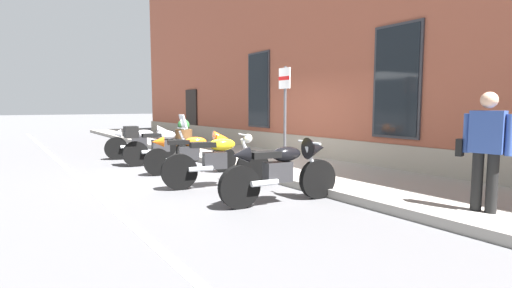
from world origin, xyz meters
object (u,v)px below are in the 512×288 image
(motorcycle_white_sport, at_px, (144,140))
(pedestrian_blue_top, at_px, (486,146))
(motorcycle_silver_touring, at_px, (158,144))
(motorcycle_orange_sport, at_px, (195,150))
(barrel_planter, at_px, (184,136))
(parking_sign, at_px, (285,104))
(motorcycle_black_sport, at_px, (285,168))
(motorcycle_yellow_naked, at_px, (218,161))

(motorcycle_white_sport, xyz_separation_m, pedestrian_blue_top, (8.79, 1.75, 0.50))
(motorcycle_silver_touring, xyz_separation_m, motorcycle_orange_sport, (1.76, 0.23, -0.01))
(motorcycle_orange_sport, height_order, pedestrian_blue_top, pedestrian_blue_top)
(motorcycle_orange_sport, bearing_deg, motorcycle_white_sport, -177.05)
(motorcycle_silver_touring, bearing_deg, barrel_planter, 142.66)
(barrel_planter, bearing_deg, parking_sign, -0.50)
(motorcycle_orange_sport, height_order, motorcycle_black_sport, motorcycle_black_sport)
(pedestrian_blue_top, xyz_separation_m, barrel_planter, (-9.55, -0.14, -0.47))
(motorcycle_silver_touring, bearing_deg, parking_sign, 26.18)
(motorcycle_silver_touring, distance_m, pedestrian_blue_top, 7.59)
(pedestrian_blue_top, bearing_deg, motorcycle_white_sport, -168.71)
(motorcycle_silver_touring, height_order, motorcycle_black_sport, motorcycle_silver_touring)
(motorcycle_yellow_naked, xyz_separation_m, barrel_planter, (-5.55, 1.70, 0.07))
(motorcycle_white_sport, relative_size, motorcycle_silver_touring, 0.97)
(motorcycle_orange_sport, height_order, parking_sign, parking_sign)
(pedestrian_blue_top, distance_m, barrel_planter, 9.56)
(motorcycle_orange_sport, height_order, motorcycle_yellow_naked, motorcycle_yellow_naked)
(pedestrian_blue_top, relative_size, parking_sign, 0.71)
(motorcycle_white_sport, distance_m, pedestrian_blue_top, 8.97)
(parking_sign, bearing_deg, barrel_planter, 179.50)
(motorcycle_black_sport, height_order, barrel_planter, barrel_planter)
(motorcycle_silver_touring, bearing_deg, motorcycle_yellow_naked, -0.32)
(motorcycle_black_sport, bearing_deg, pedestrian_blue_top, 33.75)
(motorcycle_silver_touring, distance_m, parking_sign, 3.84)
(motorcycle_yellow_naked, relative_size, pedestrian_blue_top, 1.33)
(barrel_planter, bearing_deg, motorcycle_silver_touring, -37.34)
(motorcycle_yellow_naked, xyz_separation_m, motorcycle_black_sport, (1.69, 0.29, 0.07))
(barrel_planter, bearing_deg, pedestrian_blue_top, 0.85)
(motorcycle_white_sport, bearing_deg, motorcycle_orange_sport, 2.95)
(parking_sign, bearing_deg, motorcycle_silver_touring, -153.82)
(motorcycle_silver_touring, xyz_separation_m, barrel_planter, (-2.20, 1.68, 0.01))
(motorcycle_black_sport, xyz_separation_m, parking_sign, (-1.72, 1.35, 1.05))
(motorcycle_white_sport, distance_m, motorcycle_black_sport, 6.48)
(motorcycle_orange_sport, relative_size, motorcycle_yellow_naked, 0.98)
(parking_sign, bearing_deg, motorcycle_orange_sport, -138.02)
(motorcycle_yellow_naked, height_order, parking_sign, parking_sign)
(motorcycle_yellow_naked, distance_m, barrel_planter, 5.80)
(motorcycle_black_sport, relative_size, pedestrian_blue_top, 1.32)
(motorcycle_black_sport, bearing_deg, motorcycle_silver_touring, -176.87)
(motorcycle_white_sport, bearing_deg, barrel_planter, 115.36)
(motorcycle_white_sport, height_order, motorcycle_orange_sport, same)
(parking_sign, bearing_deg, motorcycle_black_sport, -38.19)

